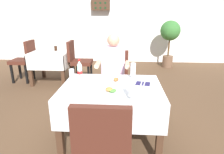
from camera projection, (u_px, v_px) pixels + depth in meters
The scene contains 19 objects.
ground_plane at pixel (103, 138), 2.50m from camera, with size 11.00×11.00×0.00m, color brown.
back_wall at pixel (118, 14), 6.13m from camera, with size 11.00×0.12×3.06m, color white.
main_dining_table at pixel (111, 99), 2.33m from camera, with size 1.18×0.92×0.73m.
chair_far_diner_seat at pixel (115, 77), 3.13m from camera, with size 0.44×0.50×0.97m.
chair_near_camera_side at pixel (104, 144), 1.52m from camera, with size 0.44×0.50×0.97m.
seated_diner_far at pixel (113, 70), 2.98m from camera, with size 0.50×0.46×1.26m.
plate_near_camera at pixel (112, 91), 2.07m from camera, with size 0.23×0.23×0.06m.
plate_far_diner at pixel (115, 80), 2.43m from camera, with size 0.23×0.23×0.06m.
beer_glass_left at pixel (132, 89), 1.89m from camera, with size 0.07×0.07×0.22m.
beer_glass_middle at pixel (133, 70), 2.51m from camera, with size 0.07×0.07×0.21m.
beer_glass_right at pixel (72, 77), 2.26m from camera, with size 0.07×0.07×0.20m.
cola_bottle_primary at pixel (80, 70), 2.51m from camera, with size 0.07×0.07×0.26m.
napkin_cutlery_set at pixel (143, 83), 2.34m from camera, with size 0.19×0.20×0.01m.
background_dining_table at pixel (51, 60), 4.42m from camera, with size 0.84×0.77×0.73m.
background_chair_left at pixel (25, 59), 4.46m from camera, with size 0.50×0.44×0.97m.
background_chair_right at pixel (78, 59), 4.37m from camera, with size 0.50×0.44×0.97m.
background_table_tumbler at pixel (56, 48), 4.45m from camera, with size 0.06×0.06×0.11m, color black.
potted_plant_corner at pixel (170, 35), 5.55m from camera, with size 0.57×0.57×1.37m.
wall_bottle_rack at pixel (101, 3), 5.90m from camera, with size 0.56×0.21×0.42m.
Camera 1 is at (0.26, -2.11, 1.54)m, focal length 30.74 mm.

